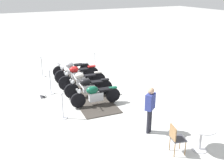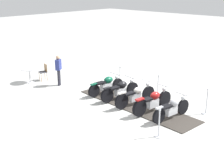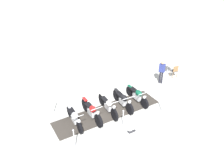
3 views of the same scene
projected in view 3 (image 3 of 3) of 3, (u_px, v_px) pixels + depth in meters
The scene contains 15 objects.
ground_plane at pixel (108, 112), 12.73m from camera, with size 80.00×80.00×0.00m, color silver.
display_platform at pixel (108, 112), 12.72m from camera, with size 6.20×1.49×0.03m, color #38332D.
motorcycle_chrome at pixel (74, 118), 11.57m from camera, with size 2.11×0.60×0.93m.
motorcycle_maroon at pixel (92, 111), 12.02m from camera, with size 2.31×0.66×1.04m.
motorcycle_cream at pixel (108, 106), 12.46m from camera, with size 2.29×0.64×1.03m.
motorcycle_black at pixel (123, 100), 12.91m from camera, with size 2.19×0.77×0.97m.
motorcycle_forest at pixel (137, 95), 13.35m from camera, with size 2.14×0.75×0.91m.
stanchion_right_rear at pixel (162, 107), 12.60m from camera, with size 0.31×0.31×1.04m.
stanchion_right_mid at pixel (123, 122), 11.42m from camera, with size 0.33×0.33×1.15m.
stanchion_left_front at pixel (53, 108), 12.51m from camera, with size 0.32×0.32×1.08m.
stanchion_right_front at pixel (75, 143), 10.26m from camera, with size 0.35×0.35×1.13m.
info_placard at pixel (131, 130), 11.36m from camera, with size 0.25×0.43×0.18m.
cafe_table at pixel (168, 65), 16.60m from camera, with size 0.89×0.89×0.79m.
cafe_chair_near_table at pixel (174, 70), 15.97m from camera, with size 0.49×0.49×0.93m.
bystander_person at pixel (162, 70), 15.05m from camera, with size 0.46×0.40×1.64m.
Camera 3 is at (-8.36, 5.74, 7.86)m, focal length 36.25 mm.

